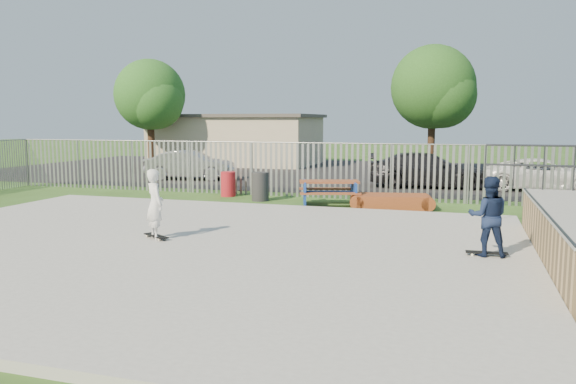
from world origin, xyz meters
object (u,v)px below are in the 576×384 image
(picnic_table, at_px, (329,193))
(skater_white, at_px, (155,204))
(trash_bin_grey, at_px, (260,187))
(car_white, at_px, (543,175))
(funbox, at_px, (391,202))
(tree_left, at_px, (150,95))
(car_silver, at_px, (190,165))
(trash_bin_red, at_px, (228,184))
(tree_mid, at_px, (433,87))
(car_dark, at_px, (427,170))
(skater_navy, at_px, (488,216))

(picnic_table, xyz_separation_m, skater_white, (-2.37, -7.05, 0.52))
(trash_bin_grey, bearing_deg, skater_white, -88.58)
(car_white, bearing_deg, skater_white, 143.15)
(trash_bin_grey, relative_size, car_white, 0.22)
(skater_white, bearing_deg, funbox, -81.92)
(tree_left, bearing_deg, car_white, -13.88)
(skater_white, bearing_deg, car_silver, -25.52)
(funbox, height_order, trash_bin_grey, trash_bin_grey)
(picnic_table, distance_m, trash_bin_red, 4.24)
(funbox, distance_m, tree_mid, 13.23)
(car_dark, bearing_deg, car_white, -94.27)
(car_white, bearing_deg, picnic_table, 130.04)
(trash_bin_red, xyz_separation_m, car_white, (11.43, 5.31, 0.19))
(trash_bin_grey, xyz_separation_m, skater_white, (0.18, -7.36, 0.44))
(trash_bin_grey, height_order, car_white, car_white)
(funbox, xyz_separation_m, skater_navy, (2.66, -6.50, 0.72))
(trash_bin_grey, bearing_deg, tree_left, 134.49)
(car_dark, height_order, tree_mid, tree_mid)
(tree_mid, bearing_deg, trash_bin_red, -120.48)
(trash_bin_red, bearing_deg, skater_navy, -40.81)
(car_white, bearing_deg, trash_bin_red, 113.89)
(picnic_table, bearing_deg, trash_bin_grey, 156.01)
(picnic_table, xyz_separation_m, skater_navy, (4.73, -6.55, 0.52))
(skater_white, bearing_deg, trash_bin_red, -37.48)
(tree_left, relative_size, skater_navy, 4.05)
(trash_bin_grey, distance_m, car_white, 11.59)
(car_silver, bearing_deg, skater_navy, -144.70)
(car_dark, height_order, skater_navy, skater_navy)
(funbox, bearing_deg, car_silver, 139.01)
(trash_bin_red, height_order, tree_left, tree_left)
(trash_bin_red, xyz_separation_m, trash_bin_grey, (1.55, -0.76, 0.05))
(car_dark, xyz_separation_m, tree_mid, (-0.22, 6.35, 3.78))
(funbox, relative_size, trash_bin_grey, 2.36)
(car_silver, distance_m, tree_mid, 13.12)
(trash_bin_grey, bearing_deg, trash_bin_red, 153.89)
(car_dark, distance_m, tree_left, 17.66)
(trash_bin_red, distance_m, trash_bin_grey, 1.73)
(funbox, height_order, trash_bin_red, trash_bin_red)
(skater_navy, height_order, skater_white, same)
(funbox, bearing_deg, skater_navy, -78.32)
(car_white, relative_size, tree_left, 0.71)
(skater_navy, bearing_deg, funbox, -71.53)
(picnic_table, distance_m, trash_bin_grey, 2.57)
(tree_left, xyz_separation_m, skater_navy, (18.32, -18.11, -3.37))
(trash_bin_red, height_order, skater_white, skater_white)
(tree_left, bearing_deg, funbox, -36.55)
(trash_bin_red, bearing_deg, car_dark, 36.00)
(picnic_table, height_order, trash_bin_red, trash_bin_red)
(skater_navy, relative_size, skater_white, 1.00)
(trash_bin_red, relative_size, tree_left, 0.14)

